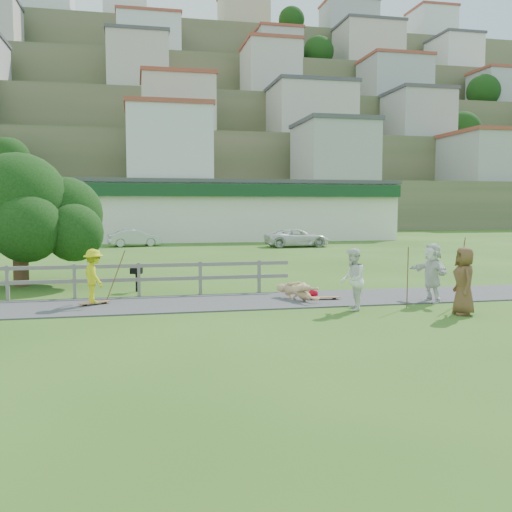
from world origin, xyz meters
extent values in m
plane|color=#315819|center=(0.00, 0.00, 0.00)|extent=(260.00, 260.00, 0.00)
cube|color=#3A3A3C|center=(0.00, 1.50, 0.02)|extent=(34.00, 3.00, 0.04)
cube|color=#605C55|center=(-6.00, 3.30, 0.55)|extent=(0.10, 0.10, 1.10)
cube|color=#605C55|center=(-4.00, 3.30, 0.55)|extent=(0.10, 0.10, 1.10)
cube|color=#605C55|center=(-2.00, 3.30, 0.55)|extent=(0.10, 0.10, 1.10)
cube|color=#605C55|center=(0.00, 3.30, 0.55)|extent=(0.10, 0.10, 1.10)
cube|color=#605C55|center=(2.00, 3.30, 0.55)|extent=(0.10, 0.10, 1.10)
cube|color=#605C55|center=(-4.50, 3.30, 1.00)|extent=(15.00, 0.08, 0.12)
cube|color=#605C55|center=(-4.50, 3.30, 0.55)|extent=(15.00, 0.08, 0.12)
cube|color=silver|center=(4.00, 35.00, 2.40)|extent=(32.00, 10.00, 4.80)
cube|color=#153B1E|center=(4.00, 29.80, 4.20)|extent=(32.00, 0.60, 1.00)
cube|color=#46464A|center=(4.00, 35.00, 4.95)|extent=(32.50, 10.50, 0.30)
cube|color=#495733|center=(0.00, 55.00, 3.00)|extent=(220.00, 14.00, 6.00)
cube|color=#BEB6A7|center=(0.00, 55.00, 9.50)|extent=(10.00, 9.00, 7.00)
cube|color=#46464A|center=(0.00, 55.00, 13.25)|extent=(10.40, 9.40, 0.50)
cube|color=#495733|center=(0.00, 68.00, 6.50)|extent=(220.00, 14.00, 13.00)
cube|color=#BEB6A7|center=(0.00, 68.00, 16.50)|extent=(10.00, 9.00, 7.00)
cube|color=#46464A|center=(0.00, 68.00, 20.25)|extent=(10.40, 9.40, 0.50)
cube|color=#495733|center=(0.00, 81.00, 10.50)|extent=(220.00, 14.00, 21.00)
cube|color=#BEB6A7|center=(0.00, 81.00, 24.50)|extent=(10.00, 9.00, 7.00)
cube|color=#46464A|center=(0.00, 81.00, 28.25)|extent=(10.40, 9.40, 0.50)
cube|color=#495733|center=(0.00, 94.00, 15.00)|extent=(220.00, 14.00, 30.00)
cube|color=#BEB6A7|center=(0.00, 94.00, 33.50)|extent=(10.00, 9.00, 7.00)
cube|color=#46464A|center=(0.00, 94.00, 37.25)|extent=(10.40, 9.40, 0.50)
cube|color=#495733|center=(0.00, 108.00, 20.00)|extent=(220.00, 14.00, 40.00)
cube|color=#BEB6A7|center=(0.00, 108.00, 43.50)|extent=(10.00, 9.00, 7.00)
imported|color=yellow|center=(-3.30, 1.73, 0.79)|extent=(0.93, 1.17, 1.58)
imported|color=tan|center=(2.80, 1.33, 0.31)|extent=(1.72, 1.09, 0.62)
imported|color=white|center=(3.84, -0.53, 0.88)|extent=(0.91, 1.02, 1.75)
imported|color=brown|center=(6.55, -1.75, 0.91)|extent=(0.77, 1.00, 1.83)
imported|color=silver|center=(6.73, 0.28, 0.91)|extent=(0.73, 1.74, 1.82)
imported|color=#B2B5BA|center=(-2.17, 26.99, 0.61)|extent=(3.91, 2.03, 1.23)
imported|color=white|center=(9.34, 24.07, 0.65)|extent=(4.74, 2.32, 1.30)
sphere|color=#B00519|center=(3.40, 1.68, 0.16)|extent=(0.32, 0.32, 0.32)
cylinder|color=brown|center=(-2.70, 2.13, 0.85)|extent=(0.03, 0.03, 1.70)
cylinder|color=brown|center=(5.51, -0.53, 0.89)|extent=(0.03, 0.03, 1.77)
cylinder|color=brown|center=(7.20, -0.50, 1.01)|extent=(0.03, 0.03, 2.03)
camera|label=1|loc=(-2.09, -15.45, 2.92)|focal=40.00mm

